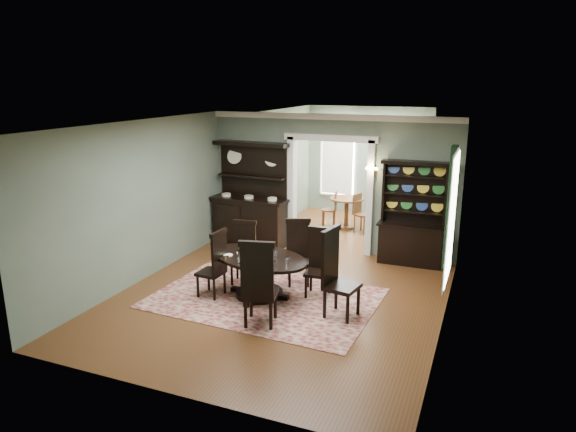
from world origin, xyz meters
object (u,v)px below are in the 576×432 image
parlor_table (346,209)px  sideboard (251,209)px  welsh_dresser (412,227)px  dining_table (259,268)px

parlor_table → sideboard: bearing=-129.4°
welsh_dresser → sideboard: bearing=-179.9°
sideboard → welsh_dresser: sideboard is taller
dining_table → welsh_dresser: bearing=67.4°
parlor_table → welsh_dresser: bearing=-46.1°
sideboard → parlor_table: 2.69m
dining_table → sideboard: 3.06m
dining_table → parlor_table: parlor_table is taller
welsh_dresser → parlor_table: (-1.94, 2.02, -0.26)m
welsh_dresser → parlor_table: bearing=133.3°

